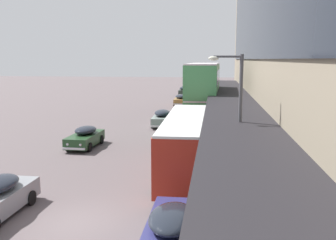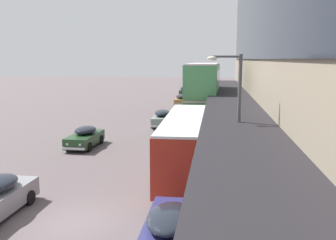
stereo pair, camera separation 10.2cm
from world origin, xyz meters
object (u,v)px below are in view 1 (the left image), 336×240
Objects in this scene: transit_bus_kerbside_far at (209,85)px; sedan_lead_near at (173,231)px; transit_bus_kerbside_rear at (188,141)px; street_lamp at (236,115)px; transit_bus_kerbside_front at (203,95)px; pedestrian_at_kerb at (251,184)px; sedan_far_back at (184,91)px; sedan_second_mid at (181,100)px; sedan_trailing_near at (162,118)px; sedan_oncoming_rear at (205,104)px; fire_hydrant at (247,184)px; sedan_trailing_mid at (85,137)px.

transit_bus_kerbside_far reaches higher than sedan_lead_near.
street_lamp reaches higher than transit_bus_kerbside_rear.
transit_bus_kerbside_front reaches higher than pedestrian_at_kerb.
transit_bus_kerbside_rear is at bearing -85.09° from sedan_far_back.
sedan_second_mid is 1.00× the size of sedan_lead_near.
sedan_second_mid is (-3.68, -14.59, -1.04)m from transit_bus_kerbside_far.
transit_bus_kerbside_front is 5.32× the size of pedestrian_at_kerb.
transit_bus_kerbside_far is 31.71m from sedan_trailing_near.
transit_bus_kerbside_rear is at bearing -90.50° from sedan_oncoming_rear.
sedan_second_mid is at bearing 98.92° from street_lamp.
sedan_lead_near is (3.65, -23.55, -0.00)m from sedan_trailing_near.
sedan_lead_near reaches higher than sedan_second_mid.
transit_bus_kerbside_front is at bearing -82.37° from sedan_far_back.
sedan_second_mid is at bearing 100.98° from transit_bus_kerbside_front.
transit_bus_kerbside_rear is 45.04m from sedan_far_back.
sedan_trailing_near is at bearing -107.48° from sedan_oncoming_rear.
transit_bus_kerbside_front is 33.39m from transit_bus_kerbside_far.
pedestrian_at_kerb is 2.65× the size of fire_hydrant.
sedan_trailing_near is at bearing 107.45° from street_lamp.
transit_bus_kerbside_front reaches higher than transit_bus_kerbside_far.
sedan_trailing_mid is at bearing -110.85° from sedan_oncoming_rear.
transit_bus_kerbside_rear reaches higher than sedan_oncoming_rear.
transit_bus_kerbside_rear is 1.09× the size of transit_bus_kerbside_far.
pedestrian_at_kerb reaches higher than sedan_far_back.
fire_hydrant is (0.00, 1.98, -0.69)m from pedestrian_at_kerb.
sedan_oncoming_rear is 2.54× the size of pedestrian_at_kerb.
transit_bus_kerbside_far is at bearing 78.51° from sedan_trailing_mid.
sedan_oncoming_rear is at bearing 94.04° from street_lamp.
transit_bus_kerbside_front is 0.90× the size of transit_bus_kerbside_rear.
sedan_oncoming_rear is 31.58m from pedestrian_at_kerb.
sedan_oncoming_rear is 18.95m from sedan_far_back.
transit_bus_kerbside_rear reaches higher than sedan_far_back.
sedan_oncoming_rear is at bearing 69.15° from sedan_trailing_mid.
sedan_trailing_mid is at bearing 119.40° from sedan_lead_near.
street_lamp reaches higher than sedan_oncoming_rear.
pedestrian_at_kerb is (2.54, -51.16, -0.59)m from transit_bus_kerbside_far.
sedan_second_mid is (-3.64, 18.76, -2.48)m from transit_bus_kerbside_front.
sedan_oncoming_rear is at bearing 89.93° from sedan_lead_near.
transit_bus_kerbside_front is 0.98× the size of transit_bus_kerbside_far.
transit_bus_kerbside_front is at bearing -79.02° from sedan_second_mid.
sedan_lead_near is at bearing -126.51° from pedestrian_at_kerb.
transit_bus_kerbside_front is 19.27m from sedan_second_mid.
sedan_trailing_mid is 26.63m from sedan_second_mid.
sedan_second_mid is (0.66, -13.38, -0.07)m from sedan_far_back.
street_lamp reaches higher than transit_bus_kerbside_front.
sedan_lead_near is (7.99, -14.18, 0.03)m from sedan_trailing_mid.
transit_bus_kerbside_rear reaches higher than sedan_trailing_mid.
sedan_lead_near is at bearing -85.22° from sedan_second_mid.
transit_bus_kerbside_rear is 2.42× the size of sedan_far_back.
transit_bus_kerbside_front is at bearing -25.99° from sedan_trailing_near.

